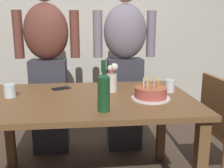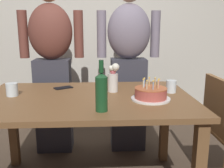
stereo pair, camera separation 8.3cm
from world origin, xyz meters
name	(u,v)px [view 1 (the left image)]	position (x,y,z in m)	size (l,w,h in m)	color
back_wall	(85,20)	(0.00, 1.55, 1.30)	(5.20, 0.10, 2.60)	beige
dining_table	(87,110)	(0.00, 0.00, 0.64)	(1.50, 0.96, 0.74)	brown
birthday_cake	(151,94)	(0.44, -0.10, 0.78)	(0.27, 0.27, 0.15)	white
water_glass_near	(10,91)	(-0.54, 0.05, 0.79)	(0.08, 0.08, 0.09)	silver
water_glass_far	(169,86)	(0.63, 0.09, 0.79)	(0.08, 0.08, 0.09)	silver
wine_bottle	(104,91)	(0.10, -0.32, 0.86)	(0.07, 0.07, 0.30)	#194723
cell_phone	(61,88)	(-0.20, 0.27, 0.74)	(0.14, 0.07, 0.01)	black
flower_vase	(112,78)	(0.19, 0.14, 0.85)	(0.09, 0.08, 0.22)	silver
person_man_bearded	(48,65)	(-0.36, 0.70, 0.87)	(0.61, 0.27, 1.66)	#33333D
person_woman_cardigan	(125,63)	(0.38, 0.70, 0.87)	(0.61, 0.27, 1.66)	#33333D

